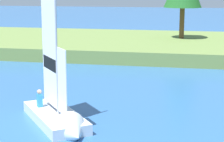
{
  "coord_description": "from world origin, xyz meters",
  "views": [
    {
      "loc": [
        2.82,
        -8.12,
        5.61
      ],
      "look_at": [
        -1.38,
        12.6,
        1.2
      ],
      "focal_mm": 66.04,
      "sensor_mm": 36.0,
      "label": 1
    }
  ],
  "objects": [
    {
      "name": "shore_bank",
      "position": [
        0.0,
        27.62,
        0.49
      ],
      "size": [
        80.0,
        14.84,
        0.99
      ],
      "primitive_type": "cube",
      "color": "olive",
      "rests_on": "ground"
    },
    {
      "name": "sailboat",
      "position": [
        -2.28,
        6.84,
        0.4
      ],
      "size": [
        4.12,
        4.74,
        6.41
      ],
      "rotation": [
        0.0,
        0.0,
        -0.92
      ],
      "color": "silver",
      "rests_on": "ground"
    }
  ]
}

